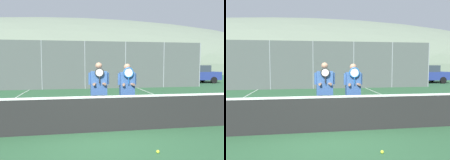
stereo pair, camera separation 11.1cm
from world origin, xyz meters
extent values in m
plane|color=#2D5B38|center=(0.00, 0.00, 0.00)|extent=(120.00, 120.00, 0.00)
ellipsoid|color=slate|center=(0.00, 61.30, 0.00)|extent=(137.23, 76.24, 26.68)
cube|color=beige|center=(1.31, 17.93, 1.51)|extent=(18.28, 5.00, 3.03)
cube|color=#3D4247|center=(1.31, 17.93, 3.21)|extent=(18.78, 5.50, 0.36)
cylinder|color=gray|center=(-3.00, 10.10, 1.72)|extent=(0.06, 0.06, 3.43)
cylinder|color=gray|center=(0.00, 10.10, 1.72)|extent=(0.06, 0.06, 3.43)
cylinder|color=gray|center=(3.00, 10.10, 1.72)|extent=(0.06, 0.06, 3.43)
cylinder|color=gray|center=(5.99, 10.10, 1.72)|extent=(0.06, 0.06, 3.43)
cylinder|color=gray|center=(8.99, 10.10, 1.72)|extent=(0.06, 0.06, 3.43)
cube|color=#4C5451|center=(0.00, 10.10, 1.72)|extent=(17.98, 0.02, 3.43)
cube|color=black|center=(0.00, 0.00, 0.47)|extent=(10.24, 0.02, 0.93)
cube|color=white|center=(0.00, 0.00, 0.95)|extent=(10.24, 0.03, 0.06)
cube|color=white|center=(3.88, 3.00, 0.00)|extent=(0.05, 16.00, 0.01)
cylinder|color=#56565B|center=(-0.13, 0.77, 0.45)|extent=(0.13, 0.13, 0.90)
cylinder|color=#56565B|center=(0.13, 0.77, 0.45)|extent=(0.13, 0.13, 0.90)
cube|color=#335693|center=(0.00, 0.77, 1.25)|extent=(0.49, 0.22, 0.71)
sphere|color=#997056|center=(0.00, 0.77, 1.77)|extent=(0.20, 0.20, 0.20)
cylinder|color=#335693|center=(-0.27, 0.77, 1.39)|extent=(0.08, 0.08, 0.35)
cylinder|color=#335693|center=(0.27, 0.77, 1.39)|extent=(0.08, 0.08, 0.35)
cylinder|color=#997056|center=(-0.12, 0.68, 1.24)|extent=(0.16, 0.27, 0.08)
cylinder|color=#997056|center=(0.12, 0.68, 1.24)|extent=(0.16, 0.27, 0.08)
cylinder|color=black|center=(0.00, 0.59, 1.36)|extent=(0.03, 0.03, 0.20)
torus|color=black|center=(0.00, 0.59, 1.58)|extent=(0.27, 0.03, 0.27)
cylinder|color=silver|center=(0.00, 0.59, 1.58)|extent=(0.22, 0.00, 0.22)
cylinder|color=black|center=(0.74, 0.75, 0.44)|extent=(0.13, 0.13, 0.88)
cylinder|color=black|center=(0.99, 0.75, 0.44)|extent=(0.13, 0.13, 0.88)
cube|color=#335693|center=(0.87, 0.75, 1.23)|extent=(0.44, 0.22, 0.70)
sphere|color=#997056|center=(0.87, 0.75, 1.73)|extent=(0.21, 0.21, 0.21)
cylinder|color=#335693|center=(0.62, 0.75, 1.37)|extent=(0.08, 0.08, 0.34)
cylinder|color=#335693|center=(1.11, 0.75, 1.37)|extent=(0.08, 0.08, 0.34)
cylinder|color=#997056|center=(0.76, 0.66, 1.22)|extent=(0.16, 0.27, 0.08)
cylinder|color=#997056|center=(0.98, 0.66, 1.22)|extent=(0.16, 0.27, 0.08)
cylinder|color=#1E5BAD|center=(0.87, 0.57, 1.34)|extent=(0.03, 0.03, 0.20)
torus|color=#1E5BAD|center=(0.87, 0.57, 1.57)|extent=(0.31, 0.03, 0.31)
cylinder|color=silver|center=(0.87, 0.57, 1.57)|extent=(0.26, 0.00, 0.26)
cube|color=silver|center=(-5.34, 13.15, 0.69)|extent=(4.40, 1.80, 0.78)
cube|color=#2D3842|center=(-5.34, 13.15, 1.39)|extent=(2.42, 1.66, 0.63)
cylinder|color=black|center=(-3.91, 12.23, 0.30)|extent=(0.60, 0.16, 0.60)
cylinder|color=black|center=(-3.91, 14.07, 0.30)|extent=(0.60, 0.16, 0.60)
cylinder|color=black|center=(-6.77, 14.07, 0.30)|extent=(0.60, 0.16, 0.60)
cube|color=black|center=(-0.07, 13.24, 0.69)|extent=(4.43, 1.71, 0.77)
cube|color=#2D3842|center=(-0.07, 13.24, 1.39)|extent=(2.44, 1.57, 0.63)
cylinder|color=black|center=(1.37, 12.36, 0.30)|extent=(0.60, 0.16, 0.60)
cylinder|color=black|center=(1.37, 14.12, 0.30)|extent=(0.60, 0.16, 0.60)
cylinder|color=black|center=(-1.51, 12.36, 0.30)|extent=(0.60, 0.16, 0.60)
cylinder|color=black|center=(-1.51, 14.12, 0.30)|extent=(0.60, 0.16, 0.60)
cube|color=slate|center=(5.06, 13.22, 0.72)|extent=(4.11, 1.80, 0.84)
cube|color=#2D3842|center=(5.06, 13.22, 1.49)|extent=(2.26, 1.65, 0.69)
cylinder|color=black|center=(6.40, 12.30, 0.30)|extent=(0.60, 0.16, 0.60)
cylinder|color=black|center=(6.40, 14.13, 0.30)|extent=(0.60, 0.16, 0.60)
cylinder|color=black|center=(3.72, 12.30, 0.30)|extent=(0.60, 0.16, 0.60)
cylinder|color=black|center=(3.72, 14.13, 0.30)|extent=(0.60, 0.16, 0.60)
cube|color=navy|center=(10.33, 13.31, 0.67)|extent=(4.71, 1.77, 0.75)
cube|color=#2D3842|center=(10.33, 13.31, 1.35)|extent=(2.59, 1.63, 0.61)
cylinder|color=black|center=(11.86, 12.41, 0.30)|extent=(0.60, 0.16, 0.60)
cylinder|color=black|center=(11.86, 14.22, 0.30)|extent=(0.60, 0.16, 0.60)
cylinder|color=black|center=(8.80, 12.41, 0.30)|extent=(0.60, 0.16, 0.60)
cylinder|color=black|center=(8.80, 14.22, 0.30)|extent=(0.60, 0.16, 0.60)
sphere|color=#CCDB33|center=(0.97, -1.57, 0.03)|extent=(0.07, 0.07, 0.07)
camera|label=1|loc=(-0.69, -5.72, 1.85)|focal=35.00mm
camera|label=2|loc=(-0.58, -5.74, 1.85)|focal=35.00mm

